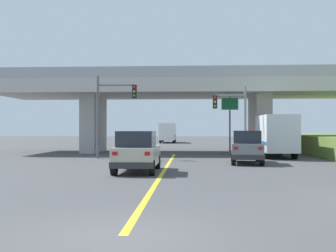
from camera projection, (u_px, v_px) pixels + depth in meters
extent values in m
plane|color=#424244|center=(176.00, 152.00, 36.27)|extent=(160.00, 160.00, 0.00)
cube|color=#B7B5AD|center=(176.00, 89.00, 36.31)|extent=(31.65, 8.51, 1.17)
cube|color=#A8A69F|center=(94.00, 124.00, 36.71)|extent=(1.31, 5.10, 5.13)
cube|color=#A8A69F|center=(259.00, 124.00, 35.87)|extent=(1.31, 5.10, 5.13)
cube|color=#9EA0A5|center=(174.00, 72.00, 32.22)|extent=(31.65, 0.20, 0.90)
cube|color=#9EA0A5|center=(177.00, 83.00, 40.42)|extent=(31.65, 0.20, 0.90)
cube|color=yellow|center=(165.00, 170.00, 20.68)|extent=(0.20, 25.55, 0.01)
cube|color=#B7B29E|center=(138.00, 155.00, 19.83)|extent=(1.93, 4.30, 0.90)
cube|color=#1E232D|center=(137.00, 139.00, 19.52)|extent=(1.70, 2.37, 0.76)
cube|color=#2D2D30|center=(131.00, 165.00, 17.73)|extent=(1.97, 0.20, 0.28)
cube|color=red|center=(115.00, 154.00, 17.71)|extent=(0.24, 0.06, 0.16)
cube|color=red|center=(147.00, 154.00, 17.63)|extent=(0.24, 0.06, 0.16)
cylinder|color=black|center=(125.00, 162.00, 21.48)|extent=(0.26, 0.72, 0.72)
cylinder|color=black|center=(158.00, 162.00, 21.38)|extent=(0.26, 0.72, 0.72)
cylinder|color=black|center=(114.00, 167.00, 18.28)|extent=(0.26, 0.72, 0.72)
cylinder|color=black|center=(152.00, 168.00, 18.18)|extent=(0.26, 0.72, 0.72)
cube|color=slate|center=(246.00, 150.00, 24.75)|extent=(2.20, 4.38, 0.90)
cube|color=#1E232D|center=(247.00, 137.00, 24.44)|extent=(1.81, 2.46, 0.76)
cube|color=#2D2D30|center=(248.00, 157.00, 22.70)|extent=(1.86, 0.37, 0.28)
cube|color=red|center=(236.00, 148.00, 22.74)|extent=(0.24, 0.08, 0.16)
cube|color=red|center=(260.00, 148.00, 22.54)|extent=(0.24, 0.08, 0.16)
cylinder|color=black|center=(233.00, 156.00, 26.41)|extent=(0.33, 0.74, 0.72)
cylinder|color=black|center=(258.00, 156.00, 26.17)|extent=(0.33, 0.74, 0.72)
cylinder|color=black|center=(234.00, 159.00, 23.32)|extent=(0.33, 0.74, 0.72)
cylinder|color=black|center=(262.00, 159.00, 23.08)|extent=(0.33, 0.74, 0.72)
cube|color=red|center=(268.00, 138.00, 32.76)|extent=(2.20, 2.00, 1.90)
cube|color=silver|center=(276.00, 133.00, 29.42)|extent=(2.31, 4.69, 2.67)
cube|color=#195999|center=(276.00, 143.00, 29.42)|extent=(2.33, 4.59, 0.24)
cylinder|color=black|center=(255.00, 149.00, 32.81)|extent=(0.30, 0.90, 0.90)
cylinder|color=black|center=(280.00, 149.00, 32.70)|extent=(0.30, 0.90, 0.90)
cylinder|color=black|center=(266.00, 153.00, 28.30)|extent=(0.30, 0.90, 0.90)
cylinder|color=black|center=(294.00, 153.00, 28.19)|extent=(0.30, 0.90, 0.90)
cylinder|color=slate|center=(245.00, 122.00, 29.07)|extent=(0.18, 0.18, 5.21)
cylinder|color=slate|center=(230.00, 95.00, 29.14)|extent=(2.19, 0.12, 0.12)
cube|color=black|center=(215.00, 102.00, 29.20)|extent=(0.32, 0.26, 0.96)
sphere|color=red|center=(215.00, 98.00, 29.05)|extent=(0.16, 0.16, 0.16)
sphere|color=gold|center=(215.00, 102.00, 29.05)|extent=(0.16, 0.16, 0.16)
sphere|color=green|center=(215.00, 106.00, 29.05)|extent=(0.16, 0.16, 0.16)
cylinder|color=#56595E|center=(98.00, 117.00, 28.78)|extent=(0.18, 0.18, 5.93)
cylinder|color=#56595E|center=(116.00, 85.00, 28.72)|extent=(2.65, 0.12, 0.12)
cube|color=black|center=(134.00, 92.00, 28.64)|extent=(0.32, 0.26, 0.96)
sphere|color=red|center=(134.00, 87.00, 28.49)|extent=(0.16, 0.16, 0.16)
sphere|color=gold|center=(134.00, 91.00, 28.49)|extent=(0.16, 0.16, 0.16)
sphere|color=green|center=(134.00, 96.00, 28.49)|extent=(0.16, 0.16, 0.16)
cylinder|color=#56595E|center=(230.00, 125.00, 34.44)|extent=(0.14, 0.14, 5.00)
cube|color=#146638|center=(230.00, 104.00, 34.40)|extent=(1.38, 0.08, 1.00)
cube|color=white|center=(230.00, 104.00, 34.39)|extent=(1.46, 0.04, 1.08)
cube|color=navy|center=(169.00, 133.00, 64.51)|extent=(2.20, 2.00, 1.90)
cube|color=white|center=(167.00, 132.00, 60.89)|extent=(2.31, 5.25, 2.52)
cube|color=#197F4C|center=(167.00, 136.00, 60.89)|extent=(2.33, 5.14, 0.24)
cylinder|color=black|center=(163.00, 139.00, 64.56)|extent=(0.30, 0.90, 0.90)
cylinder|color=black|center=(175.00, 139.00, 64.45)|extent=(0.30, 0.90, 0.90)
cylinder|color=black|center=(160.00, 140.00, 59.63)|extent=(0.30, 0.90, 0.90)
cylinder|color=black|center=(174.00, 140.00, 59.52)|extent=(0.30, 0.90, 0.90)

